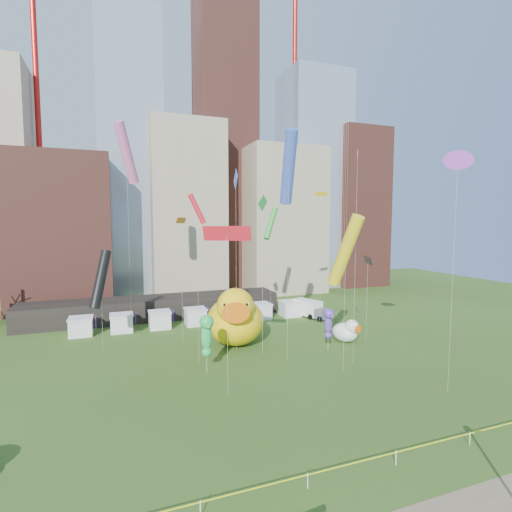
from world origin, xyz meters
name	(u,v)px	position (x,y,z in m)	size (l,w,h in m)	color
ground	(308,489)	(0.00, 0.00, 0.00)	(160.00, 160.00, 0.00)	#324B17
skyline	(175,188)	(2.25, 61.06, 21.44)	(101.00, 23.00, 68.00)	brown
crane_left	(40,44)	(-21.11, 64.00, 46.90)	(23.00, 1.00, 76.00)	red
crane_right	(298,80)	(30.89, 64.00, 46.90)	(23.00, 1.00, 76.00)	red
pavilion	(155,308)	(-4.00, 42.00, 1.60)	(38.00, 6.00, 3.20)	black
vendor_tents	(196,317)	(1.02, 36.00, 1.11)	(33.24, 2.80, 2.40)	white
caution_tape	(308,477)	(0.00, 0.00, 0.68)	(50.00, 0.06, 0.90)	white
big_duck	(235,318)	(3.60, 25.10, 3.34)	(8.86, 10.28, 7.27)	yellow
small_duck	(346,331)	(16.80, 21.65, 1.35)	(3.62, 4.17, 2.94)	white
seahorse_green	(207,332)	(-1.47, 18.04, 4.05)	(1.50, 1.84, 5.78)	silver
seahorse_purple	(329,321)	(13.18, 19.81, 3.39)	(1.32, 1.58, 4.84)	silver
box_truck	(310,309)	(18.54, 34.35, 1.31)	(4.15, 6.40, 2.56)	white
kite_0	(227,234)	(-0.91, 12.68, 13.72)	(3.74, 2.47, 14.37)	silver
kite_1	(357,168)	(13.44, 15.31, 20.03)	(1.13, 1.54, 21.96)	silver
kite_2	(101,279)	(-11.18, 28.87, 8.24)	(2.86, 3.94, 11.54)	silver
kite_3	(263,209)	(5.60, 21.26, 16.10)	(1.54, 1.08, 17.69)	silver
kite_4	(345,251)	(11.04, 13.48, 11.94)	(2.13, 4.32, 15.48)	silver
kite_5	(236,185)	(3.26, 23.53, 18.84)	(0.24, 2.24, 20.58)	silver
kite_6	(181,222)	(-2.07, 28.49, 14.75)	(1.60, 2.01, 15.25)	silver
kite_7	(458,161)	(17.17, 6.65, 19.66)	(1.47, 1.01, 20.56)	silver
kite_8	(197,209)	(-1.63, 21.09, 15.98)	(1.91, 1.09, 17.58)	silver
kite_9	(126,153)	(-7.84, 33.44, 23.23)	(3.45, 4.34, 26.95)	silver
kite_10	(368,261)	(19.12, 20.87, 10.04)	(1.62, 2.96, 10.54)	silver
kite_11	(271,223)	(11.52, 33.22, 14.50)	(2.81, 2.04, 16.86)	silver
kite_12	(322,196)	(17.69, 29.72, 18.30)	(2.03, 0.67, 18.90)	silver
kite_13	(289,168)	(7.25, 18.26, 20.19)	(2.30, 4.54, 23.91)	silver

